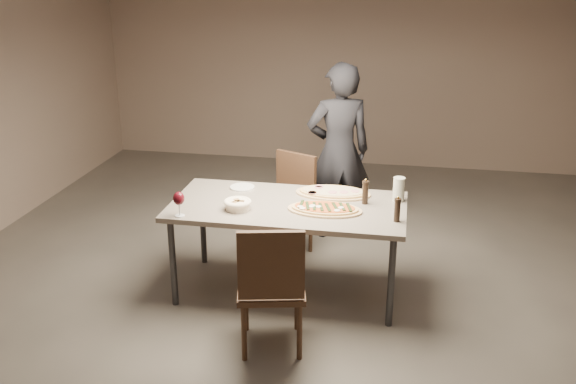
% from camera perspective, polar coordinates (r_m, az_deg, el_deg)
% --- Properties ---
extents(room, '(7.00, 7.00, 7.00)m').
position_cam_1_polar(room, '(4.73, 0.00, 6.26)').
color(room, '#59544D').
rests_on(room, ground).
extents(dining_table, '(1.80, 0.90, 0.75)m').
position_cam_1_polar(dining_table, '(4.95, 0.00, -1.71)').
color(dining_table, gray).
rests_on(dining_table, ground).
extents(zucchini_pizza, '(0.56, 0.31, 0.05)m').
position_cam_1_polar(zucchini_pizza, '(4.80, 3.27, -1.50)').
color(zucchini_pizza, tan).
rests_on(zucchini_pizza, dining_table).
extents(ham_pizza, '(0.60, 0.33, 0.04)m').
position_cam_1_polar(ham_pizza, '(5.13, 4.01, -0.04)').
color(ham_pizza, tan).
rests_on(ham_pizza, dining_table).
extents(bread_basket, '(0.21, 0.21, 0.08)m').
position_cam_1_polar(bread_basket, '(4.82, -4.50, -1.06)').
color(bread_basket, '#F8E7C9').
rests_on(bread_basket, dining_table).
extents(oil_dish, '(0.13, 0.13, 0.02)m').
position_cam_1_polar(oil_dish, '(5.09, 5.11, -0.34)').
color(oil_dish, white).
rests_on(oil_dish, dining_table).
extents(pepper_mill_left, '(0.05, 0.05, 0.20)m').
position_cam_1_polar(pepper_mill_left, '(4.94, 6.89, 0.00)').
color(pepper_mill_left, black).
rests_on(pepper_mill_left, dining_table).
extents(pepper_mill_right, '(0.05, 0.05, 0.19)m').
position_cam_1_polar(pepper_mill_right, '(4.64, 9.69, -1.55)').
color(pepper_mill_right, black).
rests_on(pepper_mill_right, dining_table).
extents(carafe, '(0.09, 0.09, 0.19)m').
position_cam_1_polar(carafe, '(5.03, 9.82, 0.24)').
color(carafe, silver).
rests_on(carafe, dining_table).
extents(wine_glass, '(0.08, 0.08, 0.19)m').
position_cam_1_polar(wine_glass, '(4.72, -9.68, -0.64)').
color(wine_glass, silver).
rests_on(wine_glass, dining_table).
extents(side_plate, '(0.20, 0.20, 0.01)m').
position_cam_1_polar(side_plate, '(5.28, -4.08, 0.42)').
color(side_plate, white).
rests_on(side_plate, dining_table).
extents(chair_near, '(0.53, 0.53, 0.95)m').
position_cam_1_polar(chair_near, '(4.25, -1.50, -8.02)').
color(chair_near, '#3D2719').
rests_on(chair_near, ground).
extents(chair_far, '(0.57, 0.57, 0.90)m').
position_cam_1_polar(chair_far, '(5.72, 0.10, -0.59)').
color(chair_far, '#3D2719').
rests_on(chair_far, ground).
extents(diner, '(0.71, 0.59, 1.66)m').
position_cam_1_polar(diner, '(5.98, 4.52, 3.61)').
color(diner, black).
rests_on(diner, ground).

